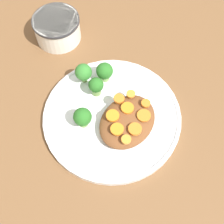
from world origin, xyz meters
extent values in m
plane|color=brown|center=(0.00, 0.00, 0.00)|extent=(4.00, 4.00, 0.00)
cylinder|color=white|center=(0.00, 0.00, 0.01)|extent=(0.29, 0.29, 0.01)
torus|color=white|center=(0.00, 0.00, 0.01)|extent=(0.28, 0.28, 0.01)
cylinder|color=white|center=(-0.11, -0.24, 0.03)|extent=(0.11, 0.11, 0.06)
cylinder|color=#333338|center=(-0.11, -0.24, 0.06)|extent=(0.11, 0.11, 0.01)
cylinder|color=white|center=(-0.11, -0.24, 0.05)|extent=(0.09, 0.09, 0.01)
ellipsoid|color=brown|center=(0.00, 0.04, 0.03)|extent=(0.13, 0.10, 0.03)
cylinder|color=#759E51|center=(-0.03, -0.06, 0.03)|extent=(0.02, 0.02, 0.02)
sphere|color=#286B23|center=(-0.03, -0.06, 0.05)|extent=(0.03, 0.03, 0.03)
cylinder|color=#7FA85B|center=(-0.07, -0.07, 0.02)|extent=(0.02, 0.02, 0.02)
sphere|color=#286B23|center=(-0.07, -0.07, 0.04)|extent=(0.04, 0.04, 0.04)
cylinder|color=#759E51|center=(-0.04, -0.10, 0.03)|extent=(0.01, 0.01, 0.02)
sphere|color=#337A2D|center=(-0.04, -0.10, 0.05)|extent=(0.04, 0.04, 0.04)
cylinder|color=#759E51|center=(0.05, -0.04, 0.02)|extent=(0.02, 0.02, 0.02)
sphere|color=#286B23|center=(0.05, -0.04, 0.05)|extent=(0.04, 0.04, 0.04)
cylinder|color=orange|center=(-0.02, 0.06, 0.05)|extent=(0.03, 0.03, 0.00)
cylinder|color=orange|center=(-0.02, 0.03, 0.05)|extent=(0.03, 0.03, 0.00)
cylinder|color=orange|center=(0.04, 0.06, 0.05)|extent=(0.02, 0.02, 0.00)
cylinder|color=orange|center=(0.01, 0.01, 0.05)|extent=(0.03, 0.03, 0.01)
cylinder|color=orange|center=(-0.05, 0.05, 0.05)|extent=(0.02, 0.02, 0.01)
cylinder|color=orange|center=(0.03, 0.04, 0.05)|extent=(0.03, 0.03, 0.01)
cylinder|color=orange|center=(-0.05, 0.01, 0.05)|extent=(0.02, 0.02, 0.00)
cylinder|color=orange|center=(0.01, 0.06, 0.05)|extent=(0.03, 0.03, 0.01)
cylinder|color=orange|center=(-0.02, 0.00, 0.05)|extent=(0.02, 0.02, 0.01)
camera|label=1|loc=(0.25, 0.17, 0.59)|focal=50.00mm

